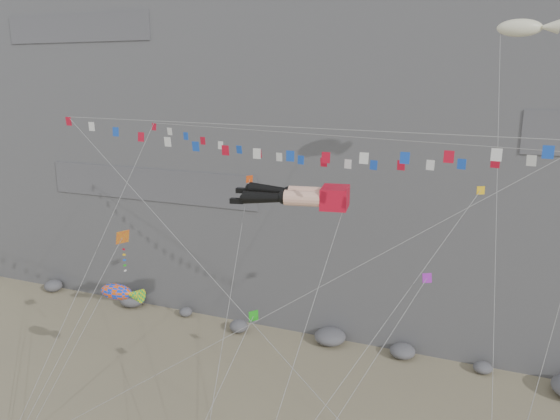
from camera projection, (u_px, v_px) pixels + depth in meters
cliff at (382, 42)px, 53.05m from camera, size 80.00×28.00×50.00m
talus_boulders at (330, 337)px, 45.39m from camera, size 60.00×3.00×1.20m
legs_kite at (302, 196)px, 31.09m from camera, size 6.93×13.90×19.68m
flag_banner_upper at (312, 135)px, 33.57m from camera, size 28.50×16.00×26.47m
flag_banner_lower at (273, 127)px, 28.13m from camera, size 29.63×6.09×23.06m
harlequin_kite at (122, 238)px, 34.58m from camera, size 4.09×8.81×14.46m
fish_windsock at (116, 292)px, 33.22m from camera, size 5.89×5.40×10.86m
blimp_windsock at (520, 29)px, 29.91m from camera, size 3.70×12.86×27.05m
small_kite_a at (248, 186)px, 34.96m from camera, size 3.60×13.89×20.41m
small_kite_b at (424, 283)px, 27.43m from camera, size 6.92×9.58×16.07m
small_kite_c at (252, 318)px, 29.26m from camera, size 2.85×8.54×12.21m
small_kite_d at (474, 200)px, 30.06m from camera, size 10.32×15.85×23.83m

